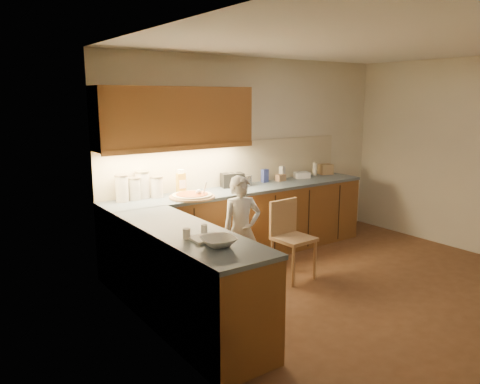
{
  "coord_description": "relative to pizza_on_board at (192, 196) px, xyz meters",
  "views": [
    {
      "loc": [
        -3.87,
        -3.12,
        2.08
      ],
      "look_at": [
        -0.8,
        1.2,
        1.0
      ],
      "focal_mm": 35.0,
      "sensor_mm": 36.0,
      "label": 1
    }
  ],
  "objects": [
    {
      "name": "tall_jar",
      "position": [
        2.26,
        0.29,
        0.08
      ],
      "size": [
        0.07,
        0.07,
        0.21
      ],
      "rotation": [
        0.0,
        0.0,
        -0.25
      ],
      "color": "white",
      "rests_on": "l_counter"
    },
    {
      "name": "l_counter",
      "position": [
        0.3,
        -0.32,
        -0.48
      ],
      "size": [
        3.77,
        2.62,
        0.92
      ],
      "color": "brown",
      "rests_on": "ground"
    },
    {
      "name": "backsplash",
      "position": [
        0.85,
        0.42,
        0.27
      ],
      "size": [
        3.75,
        0.02,
        0.58
      ],
      "primitive_type": "cube",
      "color": "beige",
      "rests_on": "l_counter"
    },
    {
      "name": "wooden_chair",
      "position": [
        0.85,
        -0.77,
        -0.42
      ],
      "size": [
        0.43,
        0.43,
        0.91
      ],
      "rotation": [
        0.0,
        0.0,
        0.05
      ],
      "color": "tan",
      "rests_on": "ground"
    },
    {
      "name": "upper_cabinets",
      "position": [
        -0.05,
        0.26,
        0.9
      ],
      "size": [
        1.95,
        0.36,
        0.73
      ],
      "color": "brown",
      "rests_on": "ground"
    },
    {
      "name": "canister_d",
      "position": [
        -0.32,
        0.27,
        0.1
      ],
      "size": [
        0.15,
        0.15,
        0.25
      ],
      "rotation": [
        0.0,
        0.0,
        -0.4
      ],
      "color": "white",
      "rests_on": "l_counter"
    },
    {
      "name": "oil_jug",
      "position": [
        -0.01,
        0.26,
        0.12
      ],
      "size": [
        0.1,
        0.08,
        0.3
      ],
      "rotation": [
        0.0,
        0.0,
        -0.05
      ],
      "color": "gold",
      "rests_on": "l_counter"
    },
    {
      "name": "blue_box",
      "position": [
        1.33,
        0.31,
        0.07
      ],
      "size": [
        0.09,
        0.07,
        0.18
      ],
      "primitive_type": "cube",
      "rotation": [
        0.0,
        0.0,
        0.06
      ],
      "color": "#303D90",
      "rests_on": "l_counter"
    },
    {
      "name": "room",
      "position": [
        1.23,
        -1.56,
        0.73
      ],
      "size": [
        4.54,
        4.5,
        2.62
      ],
      "color": "#55331D",
      "rests_on": "ground"
    },
    {
      "name": "toaster",
      "position": [
        0.76,
        0.28,
        0.07
      ],
      "size": [
        0.32,
        0.23,
        0.19
      ],
      "rotation": [
        0.0,
        0.0,
        -0.26
      ],
      "color": "black",
      "rests_on": "l_counter"
    },
    {
      "name": "child",
      "position": [
        0.27,
        -0.61,
        -0.33
      ],
      "size": [
        0.51,
        0.4,
        1.24
      ],
      "primitive_type": "imported",
      "rotation": [
        0.0,
        0.0,
        -0.25
      ],
      "color": "silver",
      "rests_on": "ground"
    },
    {
      "name": "card_box_b",
      "position": [
        2.51,
        0.31,
        0.05
      ],
      "size": [
        0.23,
        0.2,
        0.15
      ],
      "primitive_type": "cube",
      "rotation": [
        0.0,
        0.0,
        -0.25
      ],
      "color": "tan",
      "rests_on": "l_counter"
    },
    {
      "name": "canister_c",
      "position": [
        -0.47,
        0.33,
        0.14
      ],
      "size": [
        0.17,
        0.17,
        0.32
      ],
      "rotation": [
        0.0,
        0.0,
        -0.12
      ],
      "color": "silver",
      "rests_on": "l_counter"
    },
    {
      "name": "canister_b",
      "position": [
        -0.59,
        0.3,
        0.11
      ],
      "size": [
        0.15,
        0.15,
        0.26
      ],
      "rotation": [
        0.0,
        0.0,
        0.33
      ],
      "color": "silver",
      "rests_on": "l_counter"
    },
    {
      "name": "card_box_a",
      "position": [
        1.57,
        0.26,
        0.02
      ],
      "size": [
        0.13,
        0.1,
        0.09
      ],
      "primitive_type": "cube",
      "rotation": [
        0.0,
        0.0,
        0.02
      ],
      "color": "tan",
      "rests_on": "l_counter"
    },
    {
      "name": "flat_pack",
      "position": [
        1.99,
        0.27,
        0.02
      ],
      "size": [
        0.25,
        0.2,
        0.08
      ],
      "primitive_type": "cube",
      "rotation": [
        0.0,
        0.0,
        -0.29
      ],
      "color": "white",
      "rests_on": "l_counter"
    },
    {
      "name": "pizza_on_board",
      "position": [
        0.0,
        0.0,
        0.0
      ],
      "size": [
        0.54,
        0.54,
        0.22
      ],
      "rotation": [
        0.0,
        0.0,
        0.26
      ],
      "color": "tan",
      "rests_on": "l_counter"
    },
    {
      "name": "mixing_bowl",
      "position": [
        -0.72,
        -1.68,
        0.01
      ],
      "size": [
        0.31,
        0.31,
        0.07
      ],
      "primitive_type": "imported",
      "rotation": [
        0.0,
        0.0,
        -0.11
      ],
      "color": "white",
      "rests_on": "l_counter"
    },
    {
      "name": "spice_jar_a",
      "position": [
        -0.84,
        -1.37,
        0.02
      ],
      "size": [
        0.08,
        0.08,
        0.09
      ],
      "primitive_type": "cylinder",
      "rotation": [
        0.0,
        0.0,
        -0.37
      ],
      "color": "white",
      "rests_on": "l_counter"
    },
    {
      "name": "white_bottle",
      "position": [
        1.63,
        0.3,
        0.07
      ],
      "size": [
        0.08,
        0.08,
        0.2
      ],
      "primitive_type": "cube",
      "rotation": [
        0.0,
        0.0,
        0.19
      ],
      "color": "silver",
      "rests_on": "l_counter"
    },
    {
      "name": "canister_a",
      "position": [
        -0.74,
        0.29,
        0.13
      ],
      "size": [
        0.15,
        0.15,
        0.31
      ],
      "rotation": [
        0.0,
        0.0,
        0.06
      ],
      "color": "silver",
      "rests_on": "l_counter"
    },
    {
      "name": "steel_pot",
      "position": [
        0.96,
        0.26,
        0.05
      ],
      "size": [
        0.18,
        0.18,
        0.14
      ],
      "color": "#AEAEB3",
      "rests_on": "l_counter"
    },
    {
      "name": "dough_cloth",
      "position": [
        -0.71,
        -1.49,
        -0.01
      ],
      "size": [
        0.28,
        0.23,
        0.02
      ],
      "primitive_type": "cube",
      "rotation": [
        0.0,
        0.0,
        -0.05
      ],
      "color": "white",
      "rests_on": "l_counter"
    },
    {
      "name": "spice_jar_b",
      "position": [
        -0.63,
        -1.32,
        0.01
      ],
      "size": [
        0.07,
        0.07,
        0.08
      ],
      "primitive_type": "cylinder",
      "rotation": [
        0.0,
        0.0,
        -0.14
      ],
      "color": "white",
      "rests_on": "l_counter"
    }
  ]
}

